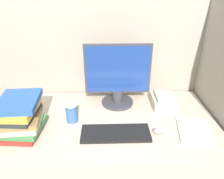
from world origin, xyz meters
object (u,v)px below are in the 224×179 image
object	(u,v)px
book_stack	(20,116)
mouse	(158,131)
desk_telephone	(163,101)
keyboard	(116,133)
coffee_cup	(72,113)
monitor	(118,79)

from	to	relation	value
book_stack	mouse	bearing A→B (deg)	-3.05
mouse	desk_telephone	xyz separation A→B (m)	(0.10, 0.32, 0.02)
keyboard	desk_telephone	xyz separation A→B (m)	(0.36, 0.33, 0.03)
book_stack	desk_telephone	xyz separation A→B (m)	(0.93, 0.28, -0.07)
coffee_cup	desk_telephone	world-z (taller)	coffee_cup
monitor	book_stack	bearing A→B (deg)	-151.78
monitor	desk_telephone	world-z (taller)	monitor
monitor	keyboard	size ratio (longest dim) A/B	1.13
mouse	keyboard	bearing A→B (deg)	-178.58
mouse	coffee_cup	world-z (taller)	coffee_cup
keyboard	desk_telephone	bearing A→B (deg)	42.09
monitor	coffee_cup	xyz separation A→B (m)	(-0.31, -0.22, -0.14)
monitor	desk_telephone	bearing A→B (deg)	-7.64
keyboard	book_stack	world-z (taller)	book_stack
coffee_cup	desk_telephone	bearing A→B (deg)	15.46
keyboard	coffee_cup	distance (m)	0.32
keyboard	coffee_cup	size ratio (longest dim) A/B	3.20
mouse	coffee_cup	xyz separation A→B (m)	(-0.54, 0.14, 0.05)
book_stack	desk_telephone	world-z (taller)	book_stack
keyboard	mouse	xyz separation A→B (m)	(0.26, 0.01, 0.01)
mouse	desk_telephone	distance (m)	0.34
keyboard	coffee_cup	xyz separation A→B (m)	(-0.28, 0.15, 0.06)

